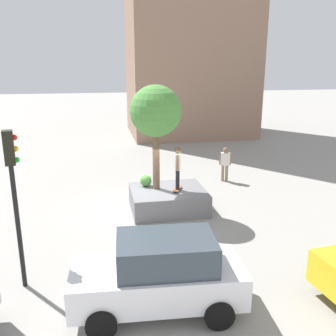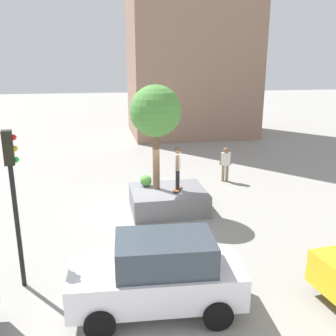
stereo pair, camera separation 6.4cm
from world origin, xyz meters
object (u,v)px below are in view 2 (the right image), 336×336
planter_ledge (168,200)px  skateboard (177,189)px  skateboarder (178,165)px  bystander_watching (225,162)px  police_car (159,274)px  traffic_light_corner (13,183)px  plaza_tree (156,112)px

planter_ledge → skateboard: (-0.36, 0.16, 0.49)m
skateboard → skateboarder: (0.00, 0.00, 1.00)m
planter_ledge → skateboard: size_ratio=3.64×
skateboard → bystander_watching: 4.59m
planter_ledge → police_car: (1.38, 6.20, 0.53)m
skateboard → police_car: size_ratio=0.19×
skateboarder → traffic_light_corner: size_ratio=0.40×
police_car → bystander_watching: (-4.88, -9.38, 0.04)m
skateboard → skateboarder: bearing=26.6°
plaza_tree → traffic_light_corner: 6.54m
bystander_watching → planter_ledge: bearing=42.2°
plaza_tree → traffic_light_corner: (4.34, 4.78, -1.04)m
plaza_tree → skateboarder: (-0.79, 0.38, -2.02)m
skateboarder → police_car: 6.36m
planter_ledge → police_car: police_car is taller
skateboarder → bystander_watching: (-3.15, -3.34, -0.91)m
police_car → traffic_light_corner: 4.24m
bystander_watching → traffic_light_corner: bearing=43.0°
planter_ledge → skateboard: skateboard is taller
planter_ledge → police_car: size_ratio=0.71×
traffic_light_corner → bystander_watching: 11.49m
plaza_tree → police_car: bearing=81.7°
plaza_tree → bystander_watching: plaza_tree is taller
skateboarder → police_car: skateboarder is taller
plaza_tree → traffic_light_corner: bearing=47.8°
planter_ledge → bystander_watching: (-3.51, -3.18, 0.57)m
plaza_tree → planter_ledge: bearing=152.4°
traffic_light_corner → planter_ledge: bearing=-136.4°
traffic_light_corner → skateboard: bearing=-139.4°
police_car → planter_ledge: bearing=-102.5°
planter_ledge → traffic_light_corner: 7.04m
planter_ledge → skateboarder: size_ratio=1.73×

